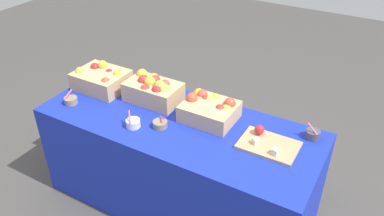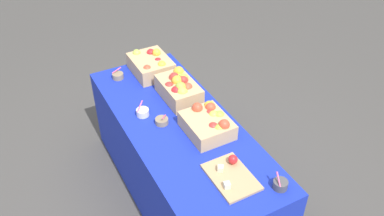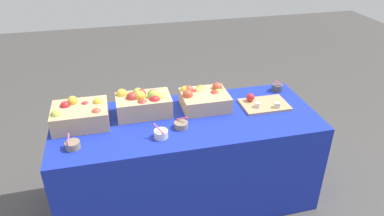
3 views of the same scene
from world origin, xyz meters
TOP-DOWN VIEW (x-y plane):
  - ground_plane at (0.00, 0.00)m, footprint 10.00×10.00m
  - table at (0.00, 0.00)m, footprint 1.90×0.76m
  - apple_crate_left at (-0.73, 0.10)m, footprint 0.37×0.30m
  - apple_crate_middle at (-0.29, 0.14)m, footprint 0.39×0.24m
  - apple_crate_right at (0.16, 0.15)m, footprint 0.35×0.29m
  - cutting_board_front at (0.61, 0.05)m, footprint 0.35×0.24m
  - sample_bowl_near at (-0.22, -0.20)m, footprint 0.09×0.10m
  - sample_bowl_mid at (-0.06, -0.11)m, footprint 0.10×0.10m
  - sample_bowl_far at (-0.78, -0.19)m, footprint 0.09×0.09m
  - sample_bowl_extra at (0.82, 0.26)m, footprint 0.09×0.09m

SIDE VIEW (x-z plane):
  - ground_plane at x=0.00m, z-range 0.00..0.00m
  - table at x=0.00m, z-range 0.00..0.74m
  - cutting_board_front at x=0.61m, z-range 0.72..0.80m
  - sample_bowl_mid at x=-0.06m, z-range 0.72..0.80m
  - sample_bowl_far at x=-0.78m, z-range 0.72..0.81m
  - sample_bowl_near at x=-0.22m, z-range 0.72..0.82m
  - sample_bowl_extra at x=0.82m, z-range 0.71..0.82m
  - apple_crate_right at x=0.16m, z-range 0.73..0.89m
  - apple_crate_left at x=-0.73m, z-range 0.72..0.91m
  - apple_crate_middle at x=-0.29m, z-range 0.74..0.93m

